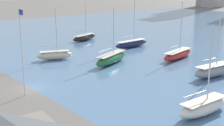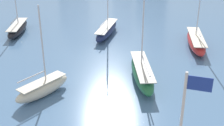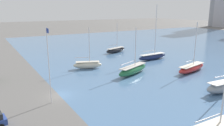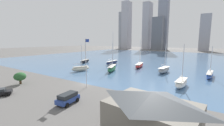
% 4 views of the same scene
% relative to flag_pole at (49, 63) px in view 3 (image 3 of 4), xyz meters
% --- Properties ---
extents(ground_plane, '(500.00, 500.00, 0.00)m').
position_rel_flag_pole_xyz_m(ground_plane, '(-2.44, 2.04, -6.50)').
color(ground_plane, '#605E5B').
extents(flag_pole, '(1.24, 0.14, 12.01)m').
position_rel_flag_pole_xyz_m(flag_pole, '(0.00, 0.00, 0.00)').
color(flag_pole, silver).
rests_on(flag_pole, ground_plane).
extents(sailboat_black, '(4.93, 9.61, 10.04)m').
position_rel_flag_pole_xyz_m(sailboat_black, '(-30.42, 31.07, -5.63)').
color(sailboat_black, black).
rests_on(sailboat_black, harbor_water).
extents(sailboat_cream, '(4.37, 7.30, 10.28)m').
position_rel_flag_pole_xyz_m(sailboat_cream, '(-16.01, 13.74, -5.51)').
color(sailboat_cream, beige).
rests_on(sailboat_cream, harbor_water).
extents(sailboat_green, '(6.00, 10.84, 10.63)m').
position_rel_flag_pole_xyz_m(sailboat_green, '(-6.22, 20.66, -5.44)').
color(sailboat_green, '#236B3D').
rests_on(sailboat_green, harbor_water).
extents(sailboat_red, '(4.51, 11.14, 11.69)m').
position_rel_flag_pole_xyz_m(sailboat_red, '(-0.63, 33.85, -5.57)').
color(sailboat_red, '#B72828').
rests_on(sailboat_red, harbor_water).
extents(sailboat_navy, '(2.54, 10.63, 15.88)m').
position_rel_flag_pole_xyz_m(sailboat_navy, '(-15.41, 34.61, -5.53)').
color(sailboat_navy, '#19234C').
rests_on(sailboat_navy, harbor_water).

